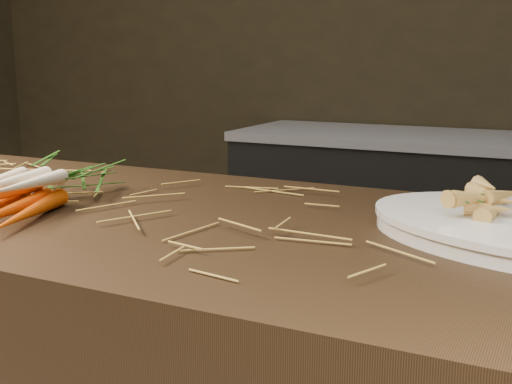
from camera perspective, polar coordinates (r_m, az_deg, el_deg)
back_counter at (r=2.89m, az=16.40°, el=-3.42°), size 1.82×0.62×0.84m
straw_bedding at (r=1.18m, az=-14.14°, el=-0.48°), size 1.40×0.60×0.02m
root_veg_bunch at (r=1.19m, az=-17.99°, el=0.91°), size 0.24×0.45×0.08m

